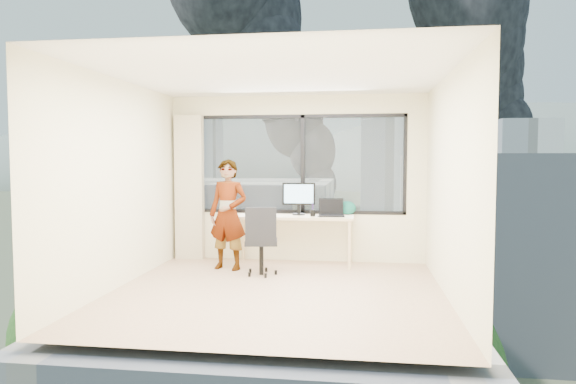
% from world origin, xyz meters
% --- Properties ---
extents(floor, '(4.00, 4.00, 0.01)m').
position_xyz_m(floor, '(0.00, 0.00, 0.00)').
color(floor, tan).
rests_on(floor, ground).
extents(ceiling, '(4.00, 4.00, 0.01)m').
position_xyz_m(ceiling, '(0.00, 0.00, 2.60)').
color(ceiling, white).
rests_on(ceiling, ground).
extents(wall_front, '(4.00, 0.01, 2.60)m').
position_xyz_m(wall_front, '(0.00, -2.00, 1.30)').
color(wall_front, beige).
rests_on(wall_front, ground).
extents(wall_left, '(0.01, 4.00, 2.60)m').
position_xyz_m(wall_left, '(-2.00, 0.00, 1.30)').
color(wall_left, beige).
rests_on(wall_left, ground).
extents(wall_right, '(0.01, 4.00, 2.60)m').
position_xyz_m(wall_right, '(2.00, 0.00, 1.30)').
color(wall_right, beige).
rests_on(wall_right, ground).
extents(window_wall, '(3.30, 0.16, 1.55)m').
position_xyz_m(window_wall, '(0.05, 2.00, 1.52)').
color(window_wall, black).
rests_on(window_wall, ground).
extents(curtain, '(0.45, 0.14, 2.30)m').
position_xyz_m(curtain, '(-1.72, 1.88, 1.15)').
color(curtain, beige).
rests_on(curtain, floor).
extents(desk, '(1.80, 0.60, 0.75)m').
position_xyz_m(desk, '(0.00, 1.66, 0.38)').
color(desk, beige).
rests_on(desk, floor).
extents(chair, '(0.57, 0.57, 0.98)m').
position_xyz_m(chair, '(-0.36, 0.89, 0.49)').
color(chair, black).
rests_on(chair, floor).
extents(person, '(0.65, 0.50, 1.60)m').
position_xyz_m(person, '(-0.91, 1.19, 0.80)').
color(person, '#2D2D33').
rests_on(person, floor).
extents(monitor, '(0.51, 0.14, 0.50)m').
position_xyz_m(monitor, '(0.06, 1.77, 1.00)').
color(monitor, black).
rests_on(monitor, desk).
extents(game_console, '(0.32, 0.27, 0.08)m').
position_xyz_m(game_console, '(-0.54, 1.92, 0.79)').
color(game_console, white).
rests_on(game_console, desk).
extents(laptop, '(0.41, 0.43, 0.24)m').
position_xyz_m(laptop, '(0.57, 1.62, 0.87)').
color(laptop, black).
rests_on(laptop, desk).
extents(cellphone, '(0.13, 0.09, 0.01)m').
position_xyz_m(cellphone, '(0.44, 1.53, 0.76)').
color(cellphone, black).
rests_on(cellphone, desk).
extents(pen_cup, '(0.08, 0.08, 0.10)m').
position_xyz_m(pen_cup, '(0.29, 1.60, 0.80)').
color(pen_cup, black).
rests_on(pen_cup, desk).
extents(handbag, '(0.29, 0.18, 0.21)m').
position_xyz_m(handbag, '(0.80, 1.89, 0.85)').
color(handbag, '#0D4E3E').
rests_on(handbag, desk).
extents(exterior_ground, '(400.00, 400.00, 0.04)m').
position_xyz_m(exterior_ground, '(0.00, 120.00, -14.00)').
color(exterior_ground, '#515B3D').
rests_on(exterior_ground, ground).
extents(near_bldg_a, '(16.00, 12.00, 14.00)m').
position_xyz_m(near_bldg_a, '(-9.00, 30.00, -7.00)').
color(near_bldg_a, '#F5EDCD').
rests_on(near_bldg_a, exterior_ground).
extents(near_bldg_b, '(14.00, 13.00, 16.00)m').
position_xyz_m(near_bldg_b, '(12.00, 38.00, -6.00)').
color(near_bldg_b, beige).
rests_on(near_bldg_b, exterior_ground).
extents(far_tower_a, '(14.00, 14.00, 28.00)m').
position_xyz_m(far_tower_a, '(-35.00, 95.00, 0.00)').
color(far_tower_a, silver).
rests_on(far_tower_a, exterior_ground).
extents(far_tower_b, '(13.00, 13.00, 30.00)m').
position_xyz_m(far_tower_b, '(8.00, 120.00, 1.00)').
color(far_tower_b, silver).
rests_on(far_tower_b, exterior_ground).
extents(far_tower_c, '(15.00, 15.00, 26.00)m').
position_xyz_m(far_tower_c, '(45.00, 140.00, -1.00)').
color(far_tower_c, silver).
rests_on(far_tower_c, exterior_ground).
extents(far_tower_d, '(16.00, 14.00, 22.00)m').
position_xyz_m(far_tower_d, '(-60.00, 150.00, -3.00)').
color(far_tower_d, silver).
rests_on(far_tower_d, exterior_ground).
extents(hill_a, '(288.00, 216.00, 90.00)m').
position_xyz_m(hill_a, '(-120.00, 320.00, -14.00)').
color(hill_a, slate).
rests_on(hill_a, exterior_ground).
extents(hill_b, '(300.00, 220.00, 96.00)m').
position_xyz_m(hill_b, '(100.00, 320.00, -14.00)').
color(hill_b, slate).
rests_on(hill_b, exterior_ground).
extents(tree_a, '(7.00, 7.00, 8.00)m').
position_xyz_m(tree_a, '(-16.00, 22.00, -10.00)').
color(tree_a, '#1B4517').
rests_on(tree_a, exterior_ground).
extents(smoke_plume_a, '(40.00, 24.00, 90.00)m').
position_xyz_m(smoke_plume_a, '(-10.00, 150.00, 39.00)').
color(smoke_plume_a, black).
rests_on(smoke_plume_a, exterior_ground).
extents(smoke_plume_b, '(30.00, 18.00, 70.00)m').
position_xyz_m(smoke_plume_b, '(55.00, 170.00, 27.00)').
color(smoke_plume_b, black).
rests_on(smoke_plume_b, exterior_ground).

